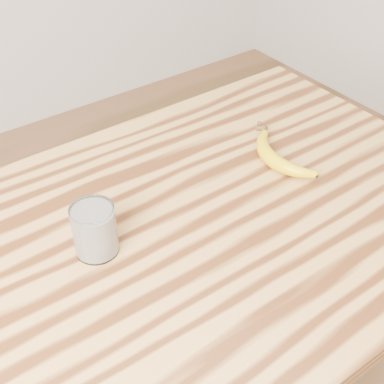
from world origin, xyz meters
TOP-DOWN VIEW (x-y plane):
  - table at (0.00, 0.00)m, footprint 1.20×0.80m
  - smoothie_glass at (-0.19, 0.05)m, footprint 0.08×0.08m
  - banana at (0.25, 0.05)m, footprint 0.13×0.28m

SIDE VIEW (x-z plane):
  - table at x=0.00m, z-range 0.32..1.22m
  - banana at x=0.25m, z-range 0.90..0.93m
  - smoothie_glass at x=-0.19m, z-range 0.90..1.00m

